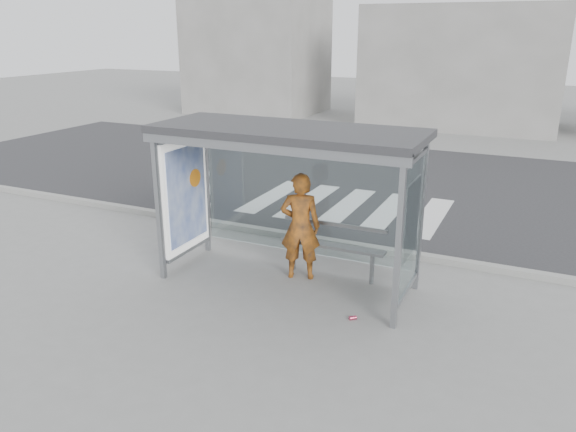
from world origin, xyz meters
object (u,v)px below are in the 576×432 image
Objects in this scene: person at (300,226)px; bench at (332,246)px; bus_shelter at (267,165)px; soda_can at (353,318)px.

person is 1.00× the size of bench.
bus_shelter reaches higher than bench.
person reaches higher than bench.
soda_can is (0.82, -1.31, -0.53)m from bench.
bus_shelter is 1.19m from person.
person is at bearing -151.06° from bench.
soda_can is (1.78, -0.79, -1.95)m from bus_shelter.
bus_shelter is at bearing 156.01° from soda_can.
bench reaches higher than soda_can.
soda_can is (1.31, -1.05, -0.89)m from person.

